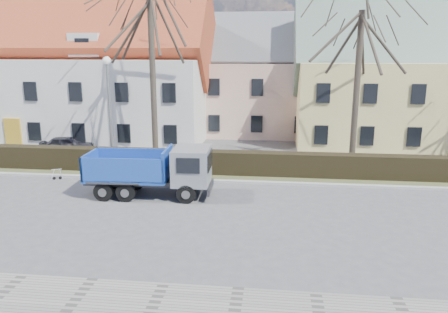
# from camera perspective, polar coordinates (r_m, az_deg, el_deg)

# --- Properties ---
(ground) EXTENTS (120.00, 120.00, 0.00)m
(ground) POSITION_cam_1_polar(r_m,az_deg,el_deg) (19.51, -9.79, -7.00)
(ground) COLOR #4B4B4E
(curb_far) EXTENTS (80.00, 0.30, 0.12)m
(curb_far) POSITION_cam_1_polar(r_m,az_deg,el_deg) (23.70, -6.69, -3.00)
(curb_far) COLOR #989897
(curb_far) RESTS_ON ground
(grass_strip) EXTENTS (80.00, 3.00, 0.10)m
(grass_strip) POSITION_cam_1_polar(r_m,az_deg,el_deg) (25.20, -5.86, -1.99)
(grass_strip) COLOR #404627
(grass_strip) RESTS_ON ground
(hedge) EXTENTS (60.00, 0.90, 1.30)m
(hedge) POSITION_cam_1_polar(r_m,az_deg,el_deg) (24.85, -5.99, -0.78)
(hedge) COLOR black
(hedge) RESTS_ON ground
(building_white) EXTENTS (26.80, 10.80, 9.50)m
(building_white) POSITION_cam_1_polar(r_m,az_deg,el_deg) (38.23, -22.36, 9.56)
(building_white) COLOR silver
(building_white) RESTS_ON ground
(building_pink) EXTENTS (10.80, 8.80, 8.00)m
(building_pink) POSITION_cam_1_polar(r_m,az_deg,el_deg) (37.60, 4.65, 9.32)
(building_pink) COLOR #D1A794
(building_pink) RESTS_ON ground
(building_yellow) EXTENTS (18.80, 10.80, 8.50)m
(building_yellow) POSITION_cam_1_polar(r_m,az_deg,el_deg) (36.17, 24.04, 8.43)
(building_yellow) COLOR #DBC678
(building_yellow) RESTS_ON ground
(tree_1) EXTENTS (9.20, 9.20, 12.65)m
(tree_1) POSITION_cam_1_polar(r_m,az_deg,el_deg) (27.00, -9.36, 12.44)
(tree_1) COLOR #332B23
(tree_1) RESTS_ON ground
(tree_2) EXTENTS (8.00, 8.00, 11.00)m
(tree_2) POSITION_cam_1_polar(r_m,az_deg,el_deg) (26.42, 17.06, 10.22)
(tree_2) COLOR #332B23
(tree_2) RESTS_ON ground
(dump_truck) EXTENTS (6.27, 2.53, 2.48)m
(dump_truck) POSITION_cam_1_polar(r_m,az_deg,el_deg) (21.17, -10.27, -1.83)
(dump_truck) COLOR #163B97
(dump_truck) RESTS_ON ground
(streetlight) EXTENTS (0.51, 0.51, 6.59)m
(streetlight) POSITION_cam_1_polar(r_m,az_deg,el_deg) (26.53, -14.69, 5.59)
(streetlight) COLOR gray
(streetlight) RESTS_ON ground
(cart_frame) EXTENTS (0.83, 0.68, 0.66)m
(cart_frame) POSITION_cam_1_polar(r_m,az_deg,el_deg) (25.34, -21.46, -2.14)
(cart_frame) COLOR silver
(cart_frame) RESTS_ON ground
(parked_car_a) EXTENTS (3.77, 2.14, 1.21)m
(parked_car_a) POSITION_cam_1_polar(r_m,az_deg,el_deg) (31.41, -19.78, 1.44)
(parked_car_a) COLOR #22212A
(parked_car_a) RESTS_ON ground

